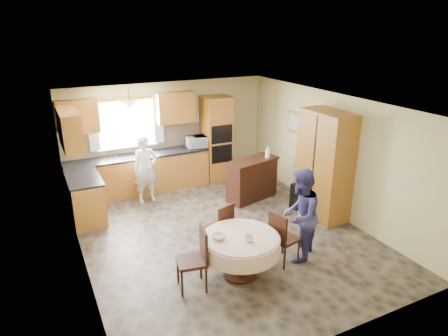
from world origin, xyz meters
name	(u,v)px	position (x,y,z in m)	size (l,w,h in m)	color
floor	(223,234)	(0.00, 0.00, 0.00)	(5.00, 6.00, 0.01)	brown
ceiling	(222,104)	(0.00, 0.00, 2.50)	(5.00, 6.00, 0.01)	white
wall_back	(168,134)	(0.00, 3.00, 1.25)	(5.00, 0.02, 2.50)	tan
wall_front	(336,254)	(0.00, -3.00, 1.25)	(5.00, 0.02, 2.50)	tan
wall_left	(77,198)	(-2.50, 0.00, 1.25)	(0.02, 6.00, 2.50)	tan
wall_right	(331,154)	(2.50, 0.00, 1.25)	(0.02, 6.00, 2.50)	tan
window	(126,124)	(-1.00, 2.98, 1.60)	(1.40, 0.03, 1.10)	white
curtain_left	(93,126)	(-1.75, 2.93, 1.65)	(0.22, 0.02, 1.15)	white
curtain_right	(158,119)	(-0.25, 2.93, 1.65)	(0.22, 0.02, 1.15)	white
base_cab_back	(140,174)	(-0.85, 2.70, 0.44)	(3.30, 0.60, 0.88)	#CC8036
counter_back	(138,156)	(-0.85, 2.70, 0.90)	(3.30, 0.64, 0.04)	black
base_cab_left	(86,199)	(-2.20, 1.80, 0.44)	(0.60, 1.20, 0.88)	#CC8036
counter_left	(83,178)	(-2.20, 1.80, 0.90)	(0.64, 1.20, 0.04)	black
backsplash	(134,141)	(-0.85, 2.99, 1.18)	(3.30, 0.02, 0.55)	tan
wall_cab_left	(78,117)	(-2.05, 2.83, 1.91)	(0.85, 0.33, 0.72)	#AE7A2B
wall_cab_right	(175,108)	(0.15, 2.83, 1.91)	(0.90, 0.33, 0.72)	#AE7A2B
wall_cab_side	(69,129)	(-2.33, 1.80, 1.91)	(0.33, 1.20, 0.72)	#AE7A2B
oven_tower	(216,139)	(1.15, 2.69, 1.06)	(0.66, 0.62, 2.12)	#CC8036
oven_upper	(222,134)	(1.15, 2.38, 1.25)	(0.56, 0.01, 0.45)	black
oven_lower	(222,154)	(1.15, 2.38, 0.75)	(0.56, 0.01, 0.45)	black
pendant	(130,105)	(-1.00, 2.50, 2.12)	(0.36, 0.36, 0.18)	beige
sideboard	(252,180)	(1.32, 1.19, 0.44)	(1.23, 0.51, 0.88)	#38180F
space_heater	(301,195)	(2.04, 0.30, 0.28)	(0.41, 0.29, 0.56)	black
cupboard	(325,165)	(2.22, -0.15, 1.10)	(0.57, 1.15, 2.20)	#CC8036
dining_table	(240,245)	(-0.33, -1.29, 0.54)	(1.24, 1.24, 0.70)	#38180F
chair_left	(197,256)	(-1.05, -1.26, 0.54)	(0.49, 0.49, 0.98)	#38180F
chair_back	(222,225)	(-0.26, -0.51, 0.50)	(0.50, 0.50, 0.90)	#38180F
chair_right	(281,236)	(0.44, -1.29, 0.52)	(0.49, 0.49, 0.93)	#38180F
framed_picture	(295,123)	(2.47, 1.24, 1.64)	(0.06, 0.56, 0.46)	gold
microwave	(196,142)	(0.59, 2.65, 1.06)	(0.50, 0.34, 0.28)	silver
person_sink	(146,170)	(-0.85, 2.12, 0.75)	(0.55, 0.36, 1.50)	silver
person_dining	(300,215)	(0.80, -1.28, 0.80)	(0.78, 0.61, 1.60)	navy
bowl_sideboard	(243,163)	(1.08, 1.19, 0.90)	(0.19, 0.19, 0.05)	#B2B2B2
bottle_sideboard	(268,153)	(1.72, 1.19, 1.04)	(0.12, 0.12, 0.31)	silver
cup_table	(249,238)	(-0.29, -1.49, 0.75)	(0.13, 0.13, 0.10)	#B2B2B2
bowl_table	(218,237)	(-0.67, -1.21, 0.73)	(0.21, 0.21, 0.06)	#B2B2B2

